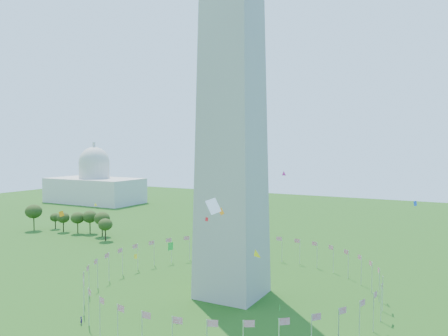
# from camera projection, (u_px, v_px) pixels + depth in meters

# --- Properties ---
(flag_ring) EXTENTS (80.24, 80.24, 9.00)m
(flag_ring) POSITION_uv_depth(u_px,v_px,m) (232.00, 279.00, 123.04)
(flag_ring) COLOR silver
(flag_ring) RESTS_ON ground
(capitol_building) EXTENTS (70.00, 35.00, 46.00)m
(capitol_building) POSITION_uv_depth(u_px,v_px,m) (94.00, 171.00, 321.11)
(capitol_building) COLOR beige
(capitol_building) RESTS_ON ground
(kites_aloft) EXTENTS (102.33, 67.39, 32.13)m
(kites_aloft) POSITION_uv_depth(u_px,v_px,m) (213.00, 251.00, 94.14)
(kites_aloft) COLOR yellow
(kites_aloft) RESTS_ON ground
(tree_line_west) EXTENTS (55.59, 15.39, 12.67)m
(tree_line_west) POSITION_uv_depth(u_px,v_px,m) (72.00, 222.00, 208.53)
(tree_line_west) COLOR #334B19
(tree_line_west) RESTS_ON ground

